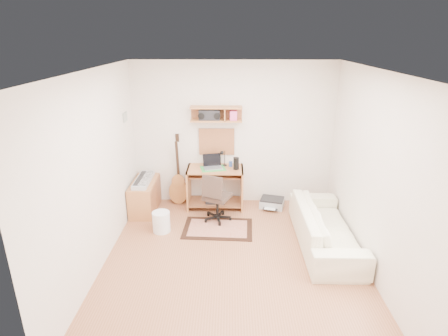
{
  "coord_description": "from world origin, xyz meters",
  "views": [
    {
      "loc": [
        -0.05,
        -4.44,
        3.0
      ],
      "look_at": [
        -0.15,
        1.05,
        1.0
      ],
      "focal_mm": 29.52,
      "sensor_mm": 36.0,
      "label": 1
    }
  ],
  "objects_px": {
    "sofa": "(326,221)",
    "desk": "(215,188)",
    "printer": "(272,203)",
    "task_chair": "(217,197)",
    "cabinet": "(145,196)"
  },
  "relations": [
    {
      "from": "desk",
      "to": "cabinet",
      "type": "relative_size",
      "value": 1.11
    },
    {
      "from": "task_chair",
      "to": "printer",
      "type": "height_order",
      "value": "task_chair"
    },
    {
      "from": "desk",
      "to": "printer",
      "type": "xyz_separation_m",
      "value": [
        1.04,
        -0.0,
        -0.29
      ]
    },
    {
      "from": "cabinet",
      "to": "sofa",
      "type": "bearing_deg",
      "value": -20.31
    },
    {
      "from": "printer",
      "to": "sofa",
      "type": "relative_size",
      "value": 0.21
    },
    {
      "from": "task_chair",
      "to": "printer",
      "type": "xyz_separation_m",
      "value": [
        0.99,
        0.53,
        -0.35
      ]
    },
    {
      "from": "printer",
      "to": "sofa",
      "type": "distance_m",
      "value": 1.46
    },
    {
      "from": "cabinet",
      "to": "desk",
      "type": "bearing_deg",
      "value": 7.91
    },
    {
      "from": "cabinet",
      "to": "sofa",
      "type": "xyz_separation_m",
      "value": [
        2.96,
        -1.1,
        0.11
      ]
    },
    {
      "from": "printer",
      "to": "sofa",
      "type": "bearing_deg",
      "value": -47.35
    },
    {
      "from": "task_chair",
      "to": "printer",
      "type": "distance_m",
      "value": 1.18
    },
    {
      "from": "task_chair",
      "to": "cabinet",
      "type": "relative_size",
      "value": 0.97
    },
    {
      "from": "cabinet",
      "to": "printer",
      "type": "xyz_separation_m",
      "value": [
        2.3,
        0.17,
        -0.19
      ]
    },
    {
      "from": "desk",
      "to": "task_chair",
      "type": "distance_m",
      "value": 0.54
    },
    {
      "from": "sofa",
      "to": "desk",
      "type": "bearing_deg",
      "value": 53.24
    }
  ]
}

